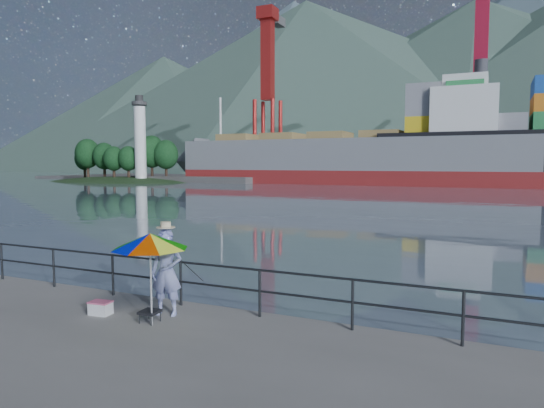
% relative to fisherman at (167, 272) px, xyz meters
% --- Properties ---
extents(harbor_water, '(500.00, 280.00, 0.00)m').
position_rel_fisherman_xyz_m(harbor_water, '(-1.14, 129.00, -0.93)').
color(harbor_water, slate).
rests_on(harbor_water, ground).
extents(far_dock, '(200.00, 40.00, 0.40)m').
position_rel_fisherman_xyz_m(far_dock, '(8.86, 92.00, -0.93)').
color(far_dock, '#514F4C').
rests_on(far_dock, ground).
extents(guardrail, '(22.00, 0.06, 1.03)m').
position_rel_fisherman_xyz_m(guardrail, '(-1.14, 0.70, -0.41)').
color(guardrail, '#2D3033').
rests_on(guardrail, ground).
extents(lighthouse_islet, '(48.00, 26.40, 19.20)m').
position_rel_fisherman_xyz_m(lighthouse_islet, '(-56.11, 61.00, -0.67)').
color(lighthouse_islet, '#263F1E').
rests_on(lighthouse_islet, ground).
extents(fisherman, '(0.77, 0.61, 1.86)m').
position_rel_fisherman_xyz_m(fisherman, '(0.00, 0.00, 0.00)').
color(fisherman, '#2E3C96').
rests_on(fisherman, ground).
extents(beach_umbrella, '(1.68, 1.68, 1.86)m').
position_rel_fisherman_xyz_m(beach_umbrella, '(0.12, -0.67, 0.77)').
color(beach_umbrella, white).
rests_on(beach_umbrella, ground).
extents(folding_stool, '(0.40, 0.40, 0.25)m').
position_rel_fisherman_xyz_m(folding_stool, '(-0.01, -0.56, -0.80)').
color(folding_stool, black).
rests_on(folding_stool, ground).
extents(cooler_bag, '(0.47, 0.34, 0.26)m').
position_rel_fisherman_xyz_m(cooler_bag, '(-1.31, -0.58, -0.80)').
color(cooler_bag, silver).
rests_on(cooler_bag, ground).
extents(fishing_rod, '(0.11, 1.66, 1.17)m').
position_rel_fisherman_xyz_m(fishing_rod, '(-0.15, 0.92, -0.93)').
color(fishing_rod, black).
rests_on(fishing_rod, ground).
extents(bulk_carrier, '(55.94, 9.68, 14.50)m').
position_rel_fisherman_xyz_m(bulk_carrier, '(-13.58, 68.93, 3.13)').
color(bulk_carrier, maroon).
rests_on(bulk_carrier, ground).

